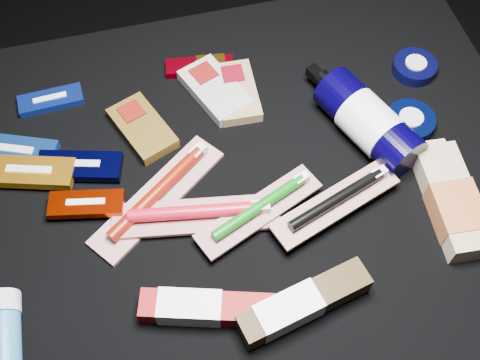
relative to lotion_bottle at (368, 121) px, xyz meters
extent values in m
plane|color=black|center=(-0.23, -0.06, -0.44)|extent=(3.00, 3.00, 0.00)
cube|color=black|center=(-0.23, -0.06, -0.24)|extent=(0.98, 0.78, 0.40)
cube|color=#1431AF|center=(-0.48, 0.19, -0.03)|extent=(0.11, 0.04, 0.01)
cube|color=white|center=(-0.48, 0.19, -0.03)|extent=(0.05, 0.01, 0.01)
cube|color=#1A4EAF|center=(-0.55, 0.10, -0.03)|extent=(0.15, 0.10, 0.02)
cube|color=silver|center=(-0.55, 0.10, -0.03)|extent=(0.07, 0.04, 0.02)
cube|color=black|center=(-0.45, 0.04, -0.02)|extent=(0.14, 0.08, 0.01)
cube|color=beige|center=(-0.45, 0.04, -0.02)|extent=(0.07, 0.03, 0.02)
cube|color=orange|center=(-0.52, 0.05, -0.02)|extent=(0.14, 0.09, 0.02)
cube|color=silver|center=(-0.52, 0.05, -0.02)|extent=(0.07, 0.03, 0.02)
cube|color=#7A1200|center=(-0.45, -0.03, -0.02)|extent=(0.12, 0.06, 0.01)
cube|color=white|center=(-0.45, -0.03, -0.02)|extent=(0.06, 0.02, 0.01)
cube|color=#563E12|center=(-0.34, 0.09, -0.03)|extent=(0.11, 0.14, 0.02)
cube|color=#67130A|center=(-0.36, 0.12, -0.03)|extent=(0.05, 0.05, 0.02)
cube|color=#B0AFA8|center=(-0.21, 0.14, -0.03)|extent=(0.11, 0.14, 0.02)
cube|color=maroon|center=(-0.23, 0.17, -0.03)|extent=(0.05, 0.05, 0.02)
cube|color=#A27F56|center=(-0.18, 0.13, -0.03)|extent=(0.07, 0.13, 0.02)
cube|color=maroon|center=(-0.18, 0.16, -0.03)|extent=(0.04, 0.04, 0.02)
cube|color=maroon|center=(-0.23, 0.20, -0.03)|extent=(0.12, 0.05, 0.01)
cube|color=#8B5F12|center=(-0.21, 0.20, -0.03)|extent=(0.05, 0.04, 0.01)
cylinder|color=black|center=(0.00, 0.00, 0.00)|extent=(0.14, 0.20, 0.07)
cylinder|color=white|center=(0.00, -0.01, 0.00)|extent=(0.10, 0.10, 0.08)
cylinder|color=black|center=(-0.04, 0.10, 0.00)|extent=(0.03, 0.03, 0.03)
cube|color=black|center=(-0.05, 0.12, -0.01)|extent=(0.03, 0.04, 0.02)
cylinder|color=black|center=(0.13, 0.11, -0.03)|extent=(0.07, 0.07, 0.02)
cylinder|color=silver|center=(0.13, 0.11, -0.03)|extent=(0.04, 0.04, 0.02)
cylinder|color=black|center=(0.08, 0.00, -0.03)|extent=(0.08, 0.08, 0.02)
cylinder|color=beige|center=(0.08, 0.00, -0.02)|extent=(0.04, 0.04, 0.02)
cube|color=tan|center=(0.08, -0.15, -0.02)|extent=(0.08, 0.18, 0.04)
cube|color=#B36333|center=(0.07, -0.17, -0.02)|extent=(0.07, 0.09, 0.04)
cube|color=tan|center=(0.08, -0.06, -0.02)|extent=(0.04, 0.02, 0.03)
cylinder|color=teal|center=(-0.57, -0.21, -0.02)|extent=(0.04, 0.08, 0.04)
cylinder|color=silver|center=(-0.57, -0.16, -0.01)|extent=(0.05, 0.03, 0.05)
cube|color=silver|center=(-0.34, -0.03, -0.03)|extent=(0.23, 0.19, 0.01)
cylinder|color=#6A1105|center=(-0.34, -0.03, -0.02)|extent=(0.17, 0.13, 0.02)
cube|color=silver|center=(-0.27, 0.02, -0.02)|extent=(0.03, 0.03, 0.01)
cube|color=beige|center=(-0.29, -0.08, -0.03)|extent=(0.25, 0.10, 0.01)
cylinder|color=red|center=(-0.29, -0.08, -0.01)|extent=(0.19, 0.05, 0.02)
cube|color=silver|center=(-0.20, -0.10, -0.01)|extent=(0.03, 0.02, 0.01)
cube|color=silver|center=(-0.20, -0.10, -0.02)|extent=(0.21, 0.12, 0.01)
cylinder|color=#09600D|center=(-0.20, -0.10, -0.01)|extent=(0.15, 0.08, 0.02)
cube|color=white|center=(-0.13, -0.07, -0.01)|extent=(0.03, 0.02, 0.01)
cube|color=beige|center=(-0.09, -0.12, -0.01)|extent=(0.21, 0.11, 0.01)
cylinder|color=black|center=(-0.09, -0.12, 0.00)|extent=(0.16, 0.07, 0.02)
cube|color=silver|center=(-0.02, -0.09, 0.00)|extent=(0.03, 0.02, 0.01)
cube|color=maroon|center=(-0.31, -0.23, -0.02)|extent=(0.18, 0.09, 0.03)
cube|color=white|center=(-0.33, -0.22, -0.02)|extent=(0.09, 0.06, 0.03)
cube|color=#32240D|center=(-0.18, -0.25, -0.01)|extent=(0.19, 0.08, 0.03)
cube|color=white|center=(-0.21, -0.26, -0.01)|extent=(0.10, 0.06, 0.04)
camera|label=1|loc=(-0.33, -0.50, 0.75)|focal=45.00mm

